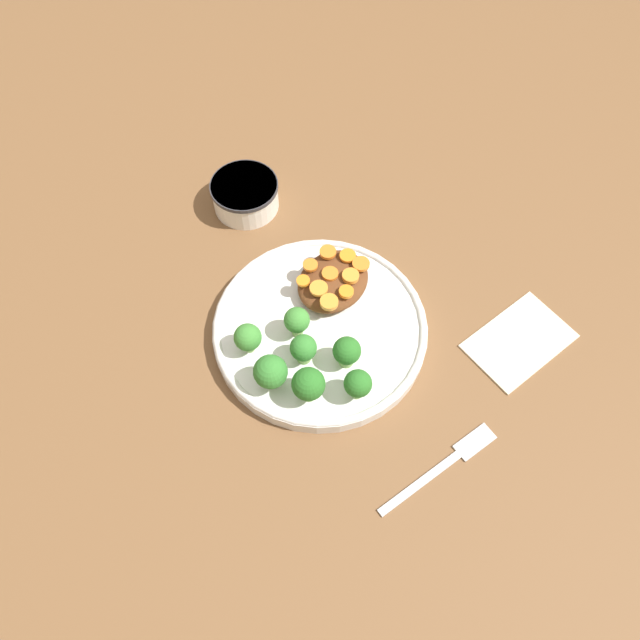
{
  "coord_description": "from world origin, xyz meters",
  "views": [
    {
      "loc": [
        0.34,
        0.24,
        0.74
      ],
      "look_at": [
        0.0,
        0.0,
        0.04
      ],
      "focal_mm": 35.0,
      "sensor_mm": 36.0,
      "label": 1
    }
  ],
  "objects_px": {
    "dip_bowl": "(245,194)",
    "fork": "(448,462)",
    "plate": "(320,328)",
    "napkin": "(520,340)"
  },
  "relations": [
    {
      "from": "plate",
      "to": "dip_bowl",
      "type": "xyz_separation_m",
      "value": [
        -0.12,
        -0.22,
        0.01
      ]
    },
    {
      "from": "dip_bowl",
      "to": "fork",
      "type": "xyz_separation_m",
      "value": [
        0.18,
        0.45,
        -0.02
      ]
    },
    {
      "from": "dip_bowl",
      "to": "napkin",
      "type": "height_order",
      "value": "dip_bowl"
    },
    {
      "from": "dip_bowl",
      "to": "napkin",
      "type": "xyz_separation_m",
      "value": [
        -0.02,
        0.45,
        -0.02
      ]
    },
    {
      "from": "plate",
      "to": "napkin",
      "type": "bearing_deg",
      "value": 122.53
    },
    {
      "from": "plate",
      "to": "fork",
      "type": "bearing_deg",
      "value": 76.14
    },
    {
      "from": "plate",
      "to": "fork",
      "type": "xyz_separation_m",
      "value": [
        0.06,
        0.23,
        -0.01
      ]
    },
    {
      "from": "dip_bowl",
      "to": "fork",
      "type": "relative_size",
      "value": 0.6
    },
    {
      "from": "dip_bowl",
      "to": "fork",
      "type": "height_order",
      "value": "dip_bowl"
    },
    {
      "from": "dip_bowl",
      "to": "napkin",
      "type": "relative_size",
      "value": 0.64
    }
  ]
}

